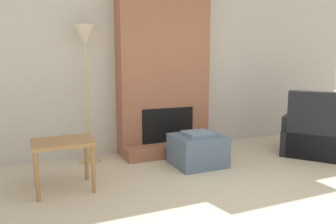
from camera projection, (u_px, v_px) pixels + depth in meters
wall_back at (159, 67)px, 5.15m from camera, size 7.78×0.06×2.60m
fireplace at (164, 72)px, 4.96m from camera, size 1.41×0.62×2.60m
ottoman at (198, 150)px, 4.41m from camera, size 0.66×0.60×0.46m
armchair at (314, 136)px, 4.90m from camera, size 1.21×1.20×0.98m
side_table at (63, 148)px, 3.52m from camera, size 0.64×0.50×0.55m
floor_lamp_left at (86, 46)px, 4.37m from camera, size 0.31×0.31×1.87m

